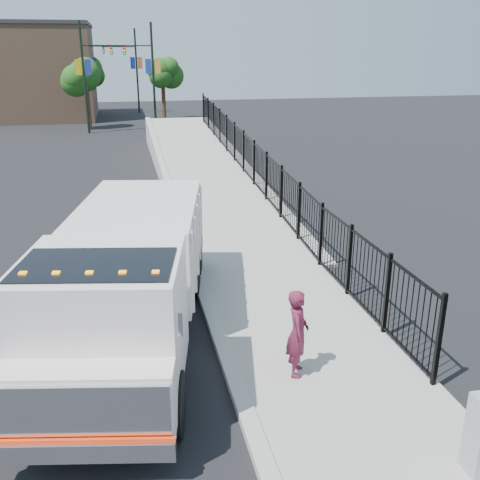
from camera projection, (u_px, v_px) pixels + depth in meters
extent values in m
plane|color=black|center=(224.00, 355.00, 11.05)|extent=(120.00, 120.00, 0.00)
cube|color=#9E998E|center=(350.00, 398.00, 9.57)|extent=(3.55, 12.00, 0.12)
cube|color=#ADAAA3|center=(246.00, 412.00, 9.18)|extent=(0.30, 12.00, 0.16)
cube|color=#9E998E|center=(206.00, 179.00, 26.21)|extent=(3.95, 24.06, 3.19)
cube|color=black|center=(254.00, 177.00, 22.51)|extent=(0.10, 28.00, 1.80)
cube|color=black|center=(134.00, 309.00, 11.68)|extent=(2.49, 7.51, 0.24)
cube|color=white|center=(105.00, 319.00, 8.94)|extent=(2.98, 2.85, 2.19)
cube|color=white|center=(88.00, 397.00, 7.84)|extent=(2.67, 1.24, 1.09)
cube|color=silver|center=(81.00, 414.00, 7.46)|extent=(2.49, 0.56, 0.93)
cube|color=silver|center=(84.00, 451.00, 7.56)|extent=(2.61, 0.69, 0.31)
cube|color=red|center=(82.00, 441.00, 7.50)|extent=(2.59, 0.55, 0.07)
cube|color=black|center=(98.00, 291.00, 8.46)|extent=(2.63, 1.85, 0.93)
cube|color=white|center=(141.00, 241.00, 12.65)|extent=(3.45, 5.01, 1.86)
cube|color=silver|center=(180.00, 324.00, 7.78)|extent=(0.08, 0.08, 0.38)
cube|color=orange|center=(23.00, 274.00, 7.93)|extent=(0.12, 0.11, 0.07)
cube|color=orange|center=(56.00, 274.00, 7.94)|extent=(0.12, 0.11, 0.07)
cube|color=orange|center=(89.00, 274.00, 7.95)|extent=(0.12, 0.11, 0.07)
cube|color=orange|center=(123.00, 273.00, 7.96)|extent=(0.12, 0.11, 0.07)
cube|color=orange|center=(156.00, 273.00, 7.97)|extent=(0.12, 0.11, 0.07)
cylinder|color=black|center=(29.00, 406.00, 8.58)|extent=(0.55, 1.14, 1.09)
cylinder|color=black|center=(172.00, 404.00, 8.63)|extent=(0.55, 1.14, 1.09)
cylinder|color=black|center=(102.00, 275.00, 13.63)|extent=(0.55, 1.14, 1.09)
cylinder|color=black|center=(192.00, 274.00, 13.68)|extent=(0.55, 1.14, 1.09)
cylinder|color=black|center=(112.00, 257.00, 14.76)|extent=(0.55, 1.14, 1.09)
cylinder|color=black|center=(195.00, 257.00, 14.81)|extent=(0.55, 1.14, 1.09)
imported|color=maroon|center=(298.00, 333.00, 9.95)|extent=(0.58, 0.72, 1.72)
cylinder|color=black|center=(84.00, 79.00, 39.43)|extent=(0.18, 0.18, 8.00)
cube|color=black|center=(104.00, 45.00, 38.98)|extent=(3.20, 0.08, 0.08)
cube|color=black|center=(124.00, 51.00, 39.38)|extent=(0.18, 0.22, 0.60)
cube|color=navy|center=(88.00, 67.00, 39.23)|extent=(0.45, 0.04, 1.10)
cube|color=gold|center=(78.00, 67.00, 39.09)|extent=(0.45, 0.04, 1.10)
cylinder|color=black|center=(153.00, 77.00, 41.52)|extent=(0.18, 0.18, 8.00)
cube|color=black|center=(130.00, 46.00, 40.43)|extent=(3.20, 0.08, 0.08)
cube|color=black|center=(111.00, 51.00, 40.25)|extent=(0.18, 0.22, 0.60)
cube|color=orange|center=(157.00, 66.00, 41.32)|extent=(0.45, 0.04, 1.10)
cube|color=#19359B|center=(148.00, 66.00, 41.18)|extent=(0.45, 0.04, 1.10)
cylinder|color=black|center=(90.00, 74.00, 46.24)|extent=(0.18, 0.18, 8.00)
cube|color=black|center=(107.00, 46.00, 45.79)|extent=(3.20, 0.08, 0.08)
cube|color=black|center=(124.00, 51.00, 46.20)|extent=(0.18, 0.22, 0.60)
cube|color=navy|center=(93.00, 65.00, 46.04)|extent=(0.45, 0.04, 1.10)
cube|color=orange|center=(85.00, 65.00, 45.90)|extent=(0.45, 0.04, 1.10)
cylinder|color=black|center=(137.00, 71.00, 52.76)|extent=(0.18, 0.18, 8.00)
cube|color=black|center=(119.00, 47.00, 51.67)|extent=(3.20, 0.08, 0.08)
cube|color=black|center=(104.00, 51.00, 51.50)|extent=(0.18, 0.22, 0.60)
cube|color=#C86127|center=(140.00, 63.00, 52.56)|extent=(0.45, 0.04, 1.10)
cube|color=#0E1C99|center=(133.00, 63.00, 52.42)|extent=(0.45, 0.04, 1.10)
cylinder|color=#382314|center=(88.00, 109.00, 42.09)|extent=(0.36, 0.36, 3.20)
sphere|color=#194714|center=(86.00, 77.00, 41.29)|extent=(2.56, 2.56, 2.56)
cylinder|color=#382314|center=(164.00, 102.00, 48.06)|extent=(0.36, 0.36, 3.20)
sphere|color=#194714|center=(162.00, 74.00, 47.26)|extent=(2.10, 2.10, 2.10)
cylinder|color=#382314|center=(92.00, 97.00, 53.53)|extent=(0.36, 0.36, 3.20)
sphere|color=#194714|center=(89.00, 71.00, 52.73)|extent=(2.61, 2.61, 2.61)
cube|color=#8C664C|center=(36.00, 73.00, 48.42)|extent=(10.00, 10.00, 8.00)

